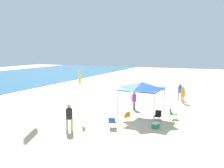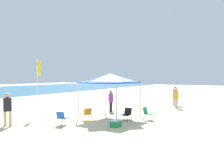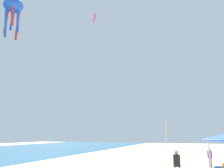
# 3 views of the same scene
# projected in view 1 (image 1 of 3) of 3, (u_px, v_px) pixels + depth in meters

# --- Properties ---
(ground) EXTENTS (120.00, 120.00, 0.10)m
(ground) POSITION_uv_depth(u_px,v_px,m) (128.00, 121.00, 19.30)
(ground) COLOR beige
(canopy_tent) EXTENTS (3.26, 3.21, 3.02)m
(canopy_tent) POSITION_uv_depth(u_px,v_px,m) (142.00, 86.00, 19.73)
(canopy_tent) COLOR #B7B7BC
(canopy_tent) RESTS_ON ground
(folding_chair_near_cooler) EXTENTS (0.57, 0.65, 0.82)m
(folding_chair_near_cooler) POSITION_uv_depth(u_px,v_px,m) (173.00, 113.00, 19.70)
(folding_chair_near_cooler) COLOR black
(folding_chair_near_cooler) RESTS_ON ground
(folding_chair_facing_ocean) EXTENTS (0.76, 0.80, 0.82)m
(folding_chair_facing_ocean) POSITION_uv_depth(u_px,v_px,m) (126.00, 116.00, 18.92)
(folding_chair_facing_ocean) COLOR black
(folding_chair_facing_ocean) RESTS_ON ground
(folding_chair_right_of_tent) EXTENTS (0.73, 0.65, 0.82)m
(folding_chair_right_of_tent) POSITION_uv_depth(u_px,v_px,m) (112.00, 122.00, 17.39)
(folding_chair_right_of_tent) COLOR black
(folding_chair_right_of_tent) RESTS_ON ground
(folding_chair_left_of_tent) EXTENTS (0.64, 0.56, 0.82)m
(folding_chair_left_of_tent) POSITION_uv_depth(u_px,v_px,m) (158.00, 115.00, 19.17)
(folding_chair_left_of_tent) COLOR black
(folding_chair_left_of_tent) RESTS_ON ground
(cooler_box) EXTENTS (0.67, 0.50, 0.40)m
(cooler_box) POSITION_uv_depth(u_px,v_px,m) (156.00, 125.00, 17.39)
(cooler_box) COLOR #1E8C4C
(cooler_box) RESTS_ON ground
(banner_flag) EXTENTS (0.36, 0.06, 4.06)m
(banner_flag) POSITION_uv_depth(u_px,v_px,m) (79.00, 89.00, 19.67)
(banner_flag) COLOR silver
(banner_flag) RESTS_ON ground
(person_near_umbrella) EXTENTS (0.44, 0.41, 1.71)m
(person_near_umbrella) POSITION_uv_depth(u_px,v_px,m) (134.00, 99.00, 22.76)
(person_near_umbrella) COLOR black
(person_near_umbrella) RESTS_ON ground
(person_kite_handler) EXTENTS (0.45, 0.48, 1.89)m
(person_kite_handler) POSITION_uv_depth(u_px,v_px,m) (69.00, 115.00, 16.65)
(person_kite_handler) COLOR #C6B28C
(person_kite_handler) RESTS_ON ground
(person_far_stroller) EXTENTS (0.44, 0.50, 1.87)m
(person_far_stroller) POSITION_uv_depth(u_px,v_px,m) (180.00, 90.00, 27.17)
(person_far_stroller) COLOR #C6B28C
(person_far_stroller) RESTS_ON ground
(person_beachcomber) EXTENTS (0.42, 0.42, 1.77)m
(person_beachcomber) POSITION_uv_depth(u_px,v_px,m) (183.00, 94.00, 25.48)
(person_beachcomber) COLOR #C6B28C
(person_beachcomber) RESTS_ON ground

